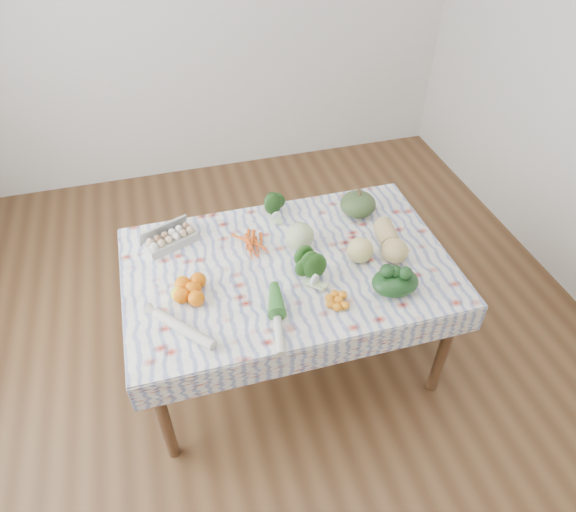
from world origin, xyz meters
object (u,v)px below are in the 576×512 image
(egg_carton, at_px, (171,240))
(grapefruit, at_px, (360,250))
(dining_table, at_px, (288,276))
(butternut_squash, at_px, (391,240))
(cabbage, at_px, (300,236))
(kabocha_squash, at_px, (358,204))

(egg_carton, bearing_deg, grapefruit, -44.89)
(dining_table, height_order, grapefruit, grapefruit)
(grapefruit, bearing_deg, egg_carton, 157.70)
(grapefruit, bearing_deg, butternut_squash, 10.52)
(cabbage, height_order, butternut_squash, cabbage)
(grapefruit, bearing_deg, dining_table, 169.62)
(dining_table, xyz_separation_m, cabbage, (0.10, 0.11, 0.16))
(butternut_squash, bearing_deg, dining_table, -175.29)
(egg_carton, distance_m, butternut_squash, 1.15)
(kabocha_squash, relative_size, butternut_squash, 0.69)
(butternut_squash, xyz_separation_m, grapefruit, (-0.18, -0.03, -0.00))
(dining_table, xyz_separation_m, egg_carton, (-0.55, 0.31, 0.12))
(egg_carton, height_order, grapefruit, grapefruit)
(cabbage, relative_size, grapefruit, 1.13)
(egg_carton, xyz_separation_m, grapefruit, (0.92, -0.38, 0.03))
(kabocha_squash, xyz_separation_m, cabbage, (-0.40, -0.19, 0.01))
(egg_carton, xyz_separation_m, butternut_squash, (1.10, -0.34, 0.03))
(dining_table, bearing_deg, grapefruit, -10.38)
(dining_table, height_order, kabocha_squash, kabocha_squash)
(butternut_squash, distance_m, grapefruit, 0.19)
(butternut_squash, bearing_deg, egg_carton, 170.84)
(dining_table, height_order, cabbage, cabbage)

